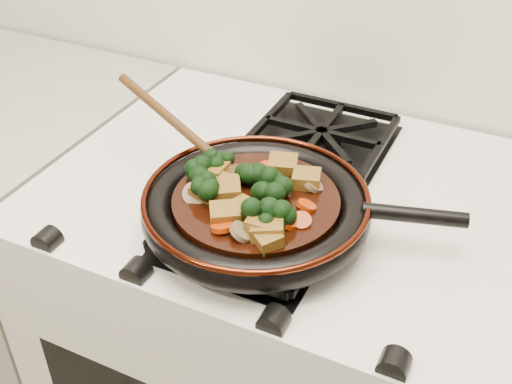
% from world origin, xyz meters
% --- Properties ---
extents(stove, '(0.76, 0.60, 0.90)m').
position_xyz_m(stove, '(0.00, 1.69, 0.45)').
color(stove, white).
rests_on(stove, ground).
extents(burner_grate_front, '(0.23, 0.23, 0.03)m').
position_xyz_m(burner_grate_front, '(0.00, 1.55, 0.91)').
color(burner_grate_front, black).
rests_on(burner_grate_front, stove).
extents(burner_grate_back, '(0.23, 0.23, 0.03)m').
position_xyz_m(burner_grate_back, '(0.00, 1.83, 0.91)').
color(burner_grate_back, black).
rests_on(burner_grate_back, stove).
extents(skillet, '(0.44, 0.32, 0.05)m').
position_xyz_m(skillet, '(0.00, 1.56, 0.94)').
color(skillet, black).
rests_on(skillet, burner_grate_front).
extents(braising_sauce, '(0.23, 0.23, 0.02)m').
position_xyz_m(braising_sauce, '(0.00, 1.56, 0.95)').
color(braising_sauce, black).
rests_on(braising_sauce, skillet).
extents(tofu_cube_0, '(0.05, 0.05, 0.02)m').
position_xyz_m(tofu_cube_0, '(0.06, 1.48, 0.97)').
color(tofu_cube_0, brown).
rests_on(tofu_cube_0, braising_sauce).
extents(tofu_cube_1, '(0.06, 0.06, 0.03)m').
position_xyz_m(tofu_cube_1, '(0.05, 1.50, 0.97)').
color(tofu_cube_1, brown).
rests_on(tofu_cube_1, braising_sauce).
extents(tofu_cube_2, '(0.05, 0.05, 0.02)m').
position_xyz_m(tofu_cube_2, '(0.05, 1.63, 0.97)').
color(tofu_cube_2, brown).
rests_on(tofu_cube_2, braising_sauce).
extents(tofu_cube_3, '(0.05, 0.05, 0.03)m').
position_xyz_m(tofu_cube_3, '(-0.01, 1.50, 0.97)').
color(tofu_cube_3, brown).
rests_on(tofu_cube_3, braising_sauce).
extents(tofu_cube_4, '(0.05, 0.05, 0.02)m').
position_xyz_m(tofu_cube_4, '(0.00, 1.52, 0.97)').
color(tofu_cube_4, brown).
rests_on(tofu_cube_4, braising_sauce).
extents(tofu_cube_5, '(0.04, 0.05, 0.03)m').
position_xyz_m(tofu_cube_5, '(-0.08, 1.58, 0.97)').
color(tofu_cube_5, brown).
rests_on(tofu_cube_5, braising_sauce).
extents(tofu_cube_6, '(0.05, 0.04, 0.03)m').
position_xyz_m(tofu_cube_6, '(0.04, 1.50, 0.97)').
color(tofu_cube_6, brown).
rests_on(tofu_cube_6, braising_sauce).
extents(tofu_cube_7, '(0.04, 0.04, 0.03)m').
position_xyz_m(tofu_cube_7, '(-0.06, 1.54, 0.97)').
color(tofu_cube_7, brown).
rests_on(tofu_cube_7, braising_sauce).
extents(tofu_cube_8, '(0.04, 0.04, 0.03)m').
position_xyz_m(tofu_cube_8, '(-0.06, 1.56, 0.97)').
color(tofu_cube_8, brown).
rests_on(tofu_cube_8, braising_sauce).
extents(tofu_cube_9, '(0.06, 0.06, 0.03)m').
position_xyz_m(tofu_cube_9, '(-0.04, 1.55, 0.97)').
color(tofu_cube_9, brown).
rests_on(tofu_cube_9, braising_sauce).
extents(tofu_cube_10, '(0.05, 0.05, 0.02)m').
position_xyz_m(tofu_cube_10, '(0.01, 1.65, 0.97)').
color(tofu_cube_10, brown).
rests_on(tofu_cube_10, braising_sauce).
extents(broccoli_floret_0, '(0.08, 0.08, 0.05)m').
position_xyz_m(broccoli_floret_0, '(-0.02, 1.59, 0.97)').
color(broccoli_floret_0, black).
rests_on(broccoli_floret_0, braising_sauce).
extents(broccoli_floret_1, '(0.08, 0.08, 0.06)m').
position_xyz_m(broccoli_floret_1, '(0.01, 1.60, 0.97)').
color(broccoli_floret_1, black).
rests_on(broccoli_floret_1, braising_sauce).
extents(broccoli_floret_2, '(0.09, 0.09, 0.07)m').
position_xyz_m(broccoli_floret_2, '(-0.06, 1.54, 0.97)').
color(broccoli_floret_2, black).
rests_on(broccoli_floret_2, braising_sauce).
extents(broccoli_floret_3, '(0.07, 0.06, 0.07)m').
position_xyz_m(broccoli_floret_3, '(0.03, 1.52, 0.97)').
color(broccoli_floret_3, black).
rests_on(broccoli_floret_3, braising_sauce).
extents(broccoli_floret_4, '(0.07, 0.08, 0.06)m').
position_xyz_m(broccoli_floret_4, '(-0.08, 1.60, 0.97)').
color(broccoli_floret_4, black).
rests_on(broccoli_floret_4, braising_sauce).
extents(broccoli_floret_5, '(0.08, 0.08, 0.07)m').
position_xyz_m(broccoli_floret_5, '(-0.09, 1.57, 0.97)').
color(broccoli_floret_5, black).
rests_on(broccoli_floret_5, braising_sauce).
extents(broccoli_floret_6, '(0.07, 0.07, 0.06)m').
position_xyz_m(broccoli_floret_6, '(0.06, 1.52, 0.97)').
color(broccoli_floret_6, black).
rests_on(broccoli_floret_6, braising_sauce).
extents(broccoli_floret_7, '(0.08, 0.08, 0.05)m').
position_xyz_m(broccoli_floret_7, '(0.02, 1.57, 0.97)').
color(broccoli_floret_7, black).
rests_on(broccoli_floret_7, braising_sauce).
extents(carrot_coin_0, '(0.03, 0.03, 0.02)m').
position_xyz_m(carrot_coin_0, '(-0.01, 1.48, 0.96)').
color(carrot_coin_0, '#AB2F04').
rests_on(carrot_coin_0, braising_sauce).
extents(carrot_coin_1, '(0.03, 0.03, 0.02)m').
position_xyz_m(carrot_coin_1, '(0.07, 1.57, 0.96)').
color(carrot_coin_1, '#AB2F04').
rests_on(carrot_coin_1, braising_sauce).
extents(carrot_coin_2, '(0.03, 0.03, 0.01)m').
position_xyz_m(carrot_coin_2, '(-0.01, 1.64, 0.96)').
color(carrot_coin_2, '#AB2F04').
rests_on(carrot_coin_2, braising_sauce).
extents(carrot_coin_3, '(0.03, 0.03, 0.02)m').
position_xyz_m(carrot_coin_3, '(-0.02, 1.49, 0.96)').
color(carrot_coin_3, '#AB2F04').
rests_on(carrot_coin_3, braising_sauce).
extents(carrot_coin_4, '(0.03, 0.03, 0.02)m').
position_xyz_m(carrot_coin_4, '(0.07, 1.53, 0.96)').
color(carrot_coin_4, '#AB2F04').
rests_on(carrot_coin_4, braising_sauce).
extents(carrot_coin_5, '(0.03, 0.03, 0.02)m').
position_xyz_m(carrot_coin_5, '(0.08, 1.54, 0.96)').
color(carrot_coin_5, '#AB2F04').
rests_on(carrot_coin_5, braising_sauce).
extents(mushroom_slice_0, '(0.04, 0.04, 0.03)m').
position_xyz_m(mushroom_slice_0, '(0.06, 1.62, 0.97)').
color(mushroom_slice_0, brown).
rests_on(mushroom_slice_0, braising_sauce).
extents(mushroom_slice_1, '(0.04, 0.04, 0.03)m').
position_xyz_m(mushroom_slice_1, '(-0.07, 1.53, 0.97)').
color(mushroom_slice_1, brown).
rests_on(mushroom_slice_1, braising_sauce).
extents(mushroom_slice_2, '(0.04, 0.04, 0.03)m').
position_xyz_m(mushroom_slice_2, '(0.02, 1.48, 0.97)').
color(mushroom_slice_2, brown).
rests_on(mushroom_slice_2, braising_sauce).
extents(wooden_spoon, '(0.16, 0.07, 0.26)m').
position_xyz_m(wooden_spoon, '(-0.12, 1.62, 0.98)').
color(wooden_spoon, '#46290F').
rests_on(wooden_spoon, braising_sauce).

